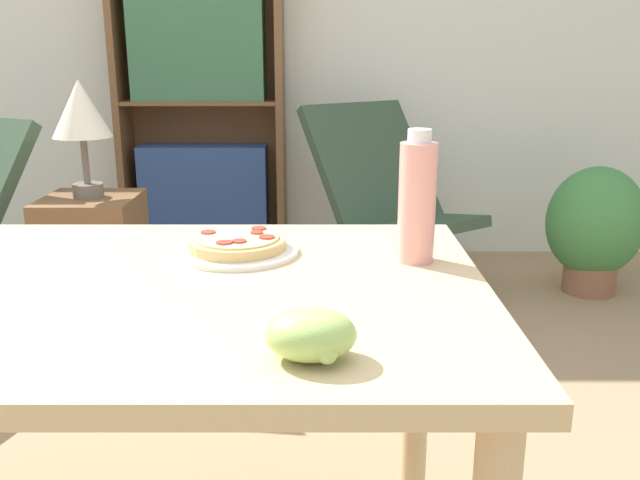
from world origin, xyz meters
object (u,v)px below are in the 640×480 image
(pizza_on_plate, at_px, (236,246))
(grape_bunch, at_px, (311,335))
(lounge_chair_far, at_px, (391,237))
(drink_bottle, at_px, (416,200))
(side_table, at_px, (95,275))
(table_lamp, at_px, (80,114))
(potted_plant_floor, at_px, (594,227))
(bookshelf, at_px, (201,117))

(pizza_on_plate, xyz_separation_m, grape_bunch, (0.15, -0.45, 0.02))
(grape_bunch, relative_size, lounge_chair_far, 0.12)
(drink_bottle, distance_m, side_table, 1.70)
(table_lamp, height_order, potted_plant_floor, table_lamp)
(pizza_on_plate, relative_size, table_lamp, 0.55)
(pizza_on_plate, bearing_deg, potted_plant_floor, 51.68)
(grape_bunch, relative_size, bookshelf, 0.07)
(drink_bottle, relative_size, bookshelf, 0.14)
(potted_plant_floor, bearing_deg, lounge_chair_far, -176.35)
(grape_bunch, xyz_separation_m, potted_plant_floor, (1.30, 2.29, -0.46))
(pizza_on_plate, xyz_separation_m, potted_plant_floor, (1.45, 1.83, -0.45))
(drink_bottle, xyz_separation_m, table_lamp, (-1.02, 1.24, 0.04))
(bookshelf, height_order, side_table, bookshelf)
(side_table, height_order, table_lamp, table_lamp)
(bookshelf, xyz_separation_m, potted_plant_floor, (1.91, -0.52, -0.46))
(lounge_chair_far, xyz_separation_m, side_table, (-1.18, -0.58, 0.02))
(grape_bunch, bearing_deg, table_lamp, 117.01)
(drink_bottle, bearing_deg, bookshelf, 108.38)
(lounge_chair_far, bearing_deg, bookshelf, 114.32)
(drink_bottle, bearing_deg, grape_bunch, -114.25)
(pizza_on_plate, xyz_separation_m, table_lamp, (-0.69, 1.19, 0.14))
(bookshelf, bearing_deg, lounge_chair_far, -31.27)
(drink_bottle, bearing_deg, side_table, 129.65)
(lounge_chair_far, xyz_separation_m, bookshelf, (-0.96, 0.58, 0.50))
(lounge_chair_far, height_order, bookshelf, bookshelf)
(grape_bunch, height_order, bookshelf, bookshelf)
(drink_bottle, height_order, table_lamp, table_lamp)
(pizza_on_plate, distance_m, table_lamp, 1.39)
(bookshelf, distance_m, table_lamp, 1.19)
(side_table, bearing_deg, drink_bottle, -50.35)
(potted_plant_floor, bearing_deg, bookshelf, 164.82)
(bookshelf, bearing_deg, grape_bunch, -77.71)
(pizza_on_plate, distance_m, drink_bottle, 0.35)
(lounge_chair_far, distance_m, potted_plant_floor, 0.96)
(pizza_on_plate, bearing_deg, drink_bottle, -7.42)
(grape_bunch, relative_size, table_lamp, 0.28)
(drink_bottle, xyz_separation_m, potted_plant_floor, (1.12, 1.88, -0.55))
(pizza_on_plate, distance_m, side_table, 1.46)
(drink_bottle, xyz_separation_m, lounge_chair_far, (0.16, 1.82, -0.58))
(drink_bottle, distance_m, table_lamp, 1.61)
(potted_plant_floor, bearing_deg, drink_bottle, -120.74)
(grape_bunch, distance_m, bookshelf, 2.87)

